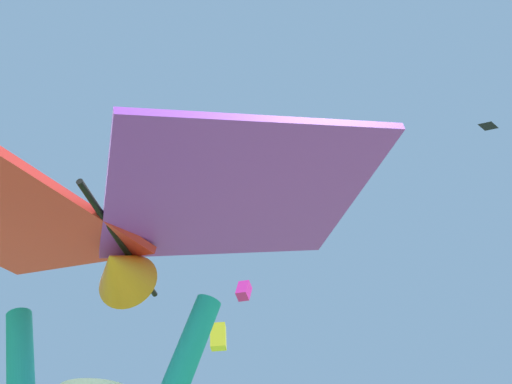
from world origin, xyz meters
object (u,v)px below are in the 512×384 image
object	(u,v)px
distant_kite_yellow_far_center	(218,337)
distant_kite_black_low_left	(488,125)
distant_kite_magenta_overhead_distant	(244,291)
distant_kite_teal_high_right	(302,157)
distant_kite_teal_low_right	(136,154)
held_stunt_kite	(117,219)

from	to	relation	value
distant_kite_yellow_far_center	distant_kite_black_low_left	bearing A→B (deg)	42.06
distant_kite_magenta_overhead_distant	distant_kite_yellow_far_center	size ratio (longest dim) A/B	1.40
distant_kite_teal_high_right	distant_kite_teal_low_right	size ratio (longest dim) A/B	0.89
distant_kite_yellow_far_center	distant_kite_teal_low_right	bearing A→B (deg)	167.17
held_stunt_kite	distant_kite_black_low_left	world-z (taller)	distant_kite_black_low_left
distant_kite_teal_low_right	held_stunt_kite	bearing A→B (deg)	-50.34
distant_kite_magenta_overhead_distant	distant_kite_black_low_left	world-z (taller)	distant_kite_black_low_left
held_stunt_kite	distant_kite_yellow_far_center	distance (m)	12.63
held_stunt_kite	distant_kite_teal_low_right	bearing A→B (deg)	129.66
distant_kite_yellow_far_center	distant_kite_teal_low_right	size ratio (longest dim) A/B	0.70
distant_kite_black_low_left	distant_kite_teal_low_right	distance (m)	16.52
distant_kite_magenta_overhead_distant	distant_kite_black_low_left	distance (m)	14.02
distant_kite_yellow_far_center	distant_kite_teal_high_right	distance (m)	17.02
distant_kite_black_low_left	distant_kite_teal_high_right	distance (m)	9.73
distant_kite_black_low_left	distant_kite_teal_low_right	size ratio (longest dim) A/B	0.91
distant_kite_magenta_overhead_distant	distant_kite_teal_low_right	size ratio (longest dim) A/B	0.97
distant_kite_teal_high_right	distant_kite_teal_low_right	world-z (taller)	distant_kite_teal_high_right
distant_kite_teal_low_right	distant_kite_black_low_left	bearing A→B (deg)	27.63
held_stunt_kite	distant_kite_black_low_left	bearing A→B (deg)	76.68
held_stunt_kite	distant_kite_teal_low_right	xyz separation A→B (m)	(-9.80, 11.82, 13.68)
distant_kite_magenta_overhead_distant	distant_kite_yellow_far_center	xyz separation A→B (m)	(2.51, -7.25, -5.33)
distant_kite_magenta_overhead_distant	distant_kite_black_low_left	xyz separation A→B (m)	(12.07, 1.37, 7.01)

